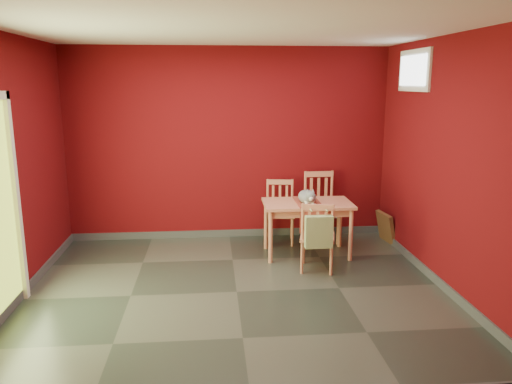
{
  "coord_description": "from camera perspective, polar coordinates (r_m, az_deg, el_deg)",
  "views": [
    {
      "loc": [
        -0.25,
        -5.02,
        2.21
      ],
      "look_at": [
        0.25,
        0.45,
        1.0
      ],
      "focal_mm": 35.0,
      "sensor_mm": 36.0,
      "label": 1
    }
  ],
  "objects": [
    {
      "name": "ground",
      "position": [
        5.49,
        -2.22,
        -11.33
      ],
      "size": [
        4.5,
        4.5,
        0.0
      ],
      "primitive_type": "plane",
      "color": "#2D342D",
      "rests_on": "ground"
    },
    {
      "name": "room_shell",
      "position": [
        5.47,
        -2.22,
        -10.85
      ],
      "size": [
        4.5,
        4.5,
        4.5
      ],
      "color": "#59090D",
      "rests_on": "ground"
    },
    {
      "name": "window",
      "position": [
        6.51,
        17.61,
        13.1
      ],
      "size": [
        0.05,
        0.9,
        0.5
      ],
      "color": "white",
      "rests_on": "room_shell"
    },
    {
      "name": "outlet_plate",
      "position": [
        7.49,
        9.26,
        -2.51
      ],
      "size": [
        0.08,
        0.02,
        0.12
      ],
      "primitive_type": "cube",
      "color": "silver",
      "rests_on": "room_shell"
    },
    {
      "name": "dining_table",
      "position": [
        6.46,
        5.9,
        -1.92
      ],
      "size": [
        1.13,
        0.67,
        0.7
      ],
      "color": "tan",
      "rests_on": "ground"
    },
    {
      "name": "table_runner",
      "position": [
        6.35,
        6.09,
        -1.82
      ],
      "size": [
        0.31,
        0.64,
        0.32
      ],
      "color": "#953B2D",
      "rests_on": "dining_table"
    },
    {
      "name": "chair_far_left",
      "position": [
        7.01,
        2.73,
        -2.17
      ],
      "size": [
        0.46,
        0.46,
        0.87
      ],
      "color": "tan",
      "rests_on": "ground"
    },
    {
      "name": "chair_far_right",
      "position": [
        7.12,
        7.4,
        -1.59
      ],
      "size": [
        0.47,
        0.47,
        0.97
      ],
      "color": "tan",
      "rests_on": "ground"
    },
    {
      "name": "chair_near",
      "position": [
        5.97,
        7.03,
        -4.97
      ],
      "size": [
        0.48,
        0.48,
        0.85
      ],
      "color": "tan",
      "rests_on": "ground"
    },
    {
      "name": "tote_bag",
      "position": [
        5.74,
        7.19,
        -4.53
      ],
      "size": [
        0.31,
        0.19,
        0.44
      ],
      "color": "#94AA6D",
      "rests_on": "chair_near"
    },
    {
      "name": "cat",
      "position": [
        6.36,
        5.88,
        -0.26
      ],
      "size": [
        0.36,
        0.51,
        0.23
      ],
      "primitive_type": null,
      "rotation": [
        0.0,
        0.0,
        0.29
      ],
      "color": "slate",
      "rests_on": "table_runner"
    },
    {
      "name": "picture_frame",
      "position": [
        7.28,
        14.61,
        -3.93
      ],
      "size": [
        0.19,
        0.43,
        0.42
      ],
      "color": "brown",
      "rests_on": "ground"
    }
  ]
}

